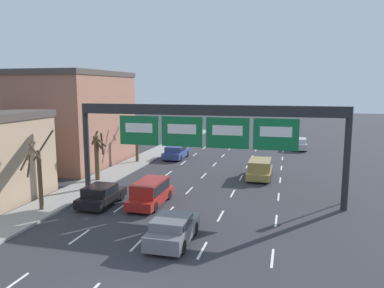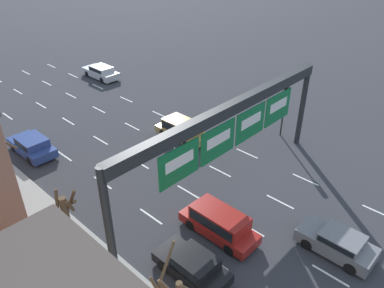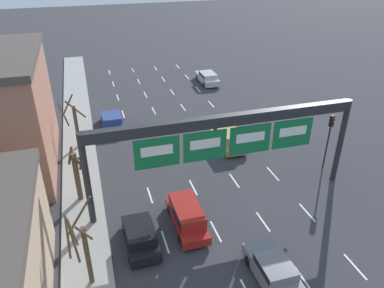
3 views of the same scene
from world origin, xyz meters
name	(u,v)px [view 2 (image 2 of 3)]	position (x,y,z in m)	size (l,w,h in m)	color
lane_dashes	(233,197)	(0.00, 13.50, 0.00)	(10.02, 67.00, 0.01)	white
sign_gantry	(232,121)	(0.00, 13.99, 5.43)	(18.51, 0.70, 6.58)	#232628
suv_gold	(182,129)	(3.21, 21.31, 0.90)	(1.98, 4.56, 1.61)	#A88947
car_silver	(101,72)	(6.81, 37.88, 0.76)	(1.93, 4.89, 1.42)	#B7B7BC
car_black	(193,265)	(-6.41, 11.13, 0.73)	(1.86, 4.02, 1.36)	black
car_grey	(338,242)	(0.01, 6.53, 0.74)	(1.87, 4.05, 1.38)	slate
suv_red	(219,222)	(-3.26, 12.04, 0.92)	(1.81, 4.71, 1.65)	maroon
car_blue	(32,145)	(-6.37, 28.06, 0.77)	(1.98, 4.49, 1.44)	navy
traffic_light_near_gantry	(285,99)	(9.27, 15.68, 3.32)	(0.30, 0.35, 4.64)	black
tree_bare_second	(1,159)	(-9.69, 24.81, 2.51)	(2.23, 2.31, 4.71)	brown
tree_bare_third	(68,220)	(-9.69, 16.81, 2.32)	(1.24, 1.44, 4.06)	brown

